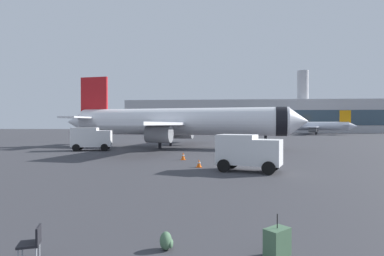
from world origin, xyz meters
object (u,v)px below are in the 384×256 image
at_px(service_truck, 91,138).
at_px(rolling_suitcase, 277,242).
at_px(airplane_at_gate, 177,122).
at_px(safety_cone_far, 199,163).
at_px(safety_cone_outer, 183,156).
at_px(airplane_taxiing, 312,126).
at_px(safety_cone_mid, 224,145).
at_px(traveller_backpack, 166,241).
at_px(gate_chair, 32,242).
at_px(safety_cone_near, 275,144).
at_px(cargo_van, 248,151).

height_order(service_truck, rolling_suitcase, service_truck).
relative_size(airplane_at_gate, safety_cone_far, 56.45).
relative_size(service_truck, safety_cone_outer, 7.01).
bearing_deg(airplane_at_gate, airplane_taxiing, 58.49).
height_order(airplane_taxiing, safety_cone_mid, airplane_taxiing).
height_order(airplane_taxiing, safety_cone_far, airplane_taxiing).
relative_size(safety_cone_mid, traveller_backpack, 1.42).
bearing_deg(rolling_suitcase, safety_cone_far, 100.04).
bearing_deg(gate_chair, safety_cone_outer, 86.40).
distance_m(airplane_at_gate, safety_cone_near, 14.66).
bearing_deg(safety_cone_far, traveller_backpack, -89.99).
relative_size(airplane_at_gate, safety_cone_near, 44.21).
bearing_deg(gate_chair, safety_cone_near, 71.45).
height_order(airplane_at_gate, safety_cone_outer, airplane_at_gate).
bearing_deg(service_truck, safety_cone_outer, -36.29).
height_order(cargo_van, gate_chair, cargo_van).
relative_size(safety_cone_far, rolling_suitcase, 0.57).
bearing_deg(safety_cone_mid, service_truck, -158.60).
relative_size(rolling_suitcase, traveller_backpack, 2.29).
bearing_deg(safety_cone_outer, service_truck, 143.71).
bearing_deg(service_truck, safety_cone_mid, 21.40).
distance_m(airplane_at_gate, traveller_backpack, 36.21).
bearing_deg(safety_cone_near, safety_cone_far, -114.19).
distance_m(service_truck, rolling_suitcase, 34.91).
height_order(safety_cone_far, traveller_backpack, safety_cone_far).
relative_size(cargo_van, traveller_backpack, 10.03).
bearing_deg(rolling_suitcase, airplane_taxiing, 72.84).
bearing_deg(rolling_suitcase, safety_cone_outer, 102.37).
distance_m(airplane_at_gate, gate_chair, 36.93).
xyz_separation_m(airplane_taxiing, safety_cone_outer, (-34.19, -74.84, -2.29)).
height_order(safety_cone_outer, gate_chair, gate_chair).
distance_m(rolling_suitcase, gate_chair, 6.01).
bearing_deg(airplane_taxiing, traveller_backpack, -108.75).
bearing_deg(cargo_van, gate_chair, -114.06).
distance_m(cargo_van, gate_chair, 16.46).
bearing_deg(safety_cone_mid, traveller_backpack, -93.86).
bearing_deg(traveller_backpack, gate_chair, -162.68).
relative_size(service_truck, safety_cone_mid, 7.57).
distance_m(safety_cone_near, rolling_suitcase, 38.87).
distance_m(rolling_suitcase, traveller_backpack, 2.86).
relative_size(safety_cone_near, traveller_backpack, 1.68).
bearing_deg(safety_cone_far, safety_cone_mid, 83.22).
bearing_deg(safety_cone_near, airplane_taxiing, 68.67).
distance_m(airplane_at_gate, airplane_taxiing, 70.09).
bearing_deg(traveller_backpack, safety_cone_mid, 86.14).
bearing_deg(safety_cone_far, airplane_at_gate, 101.84).
bearing_deg(safety_cone_near, traveller_backpack, -104.67).
height_order(airplane_taxiing, cargo_van, airplane_taxiing).
xyz_separation_m(cargo_van, safety_cone_far, (-3.58, 1.79, -1.14)).
bearing_deg(service_truck, airplane_at_gate, 29.41).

